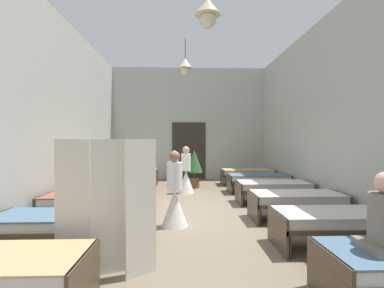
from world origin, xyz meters
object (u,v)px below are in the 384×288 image
(bed_left_row_2, at_px, (91,201))
(bed_left_row_4, at_px, (123,179))
(bed_right_row_3, at_px, (273,187))
(privacy_screen, at_px, (107,207))
(bed_left_row_3, at_px, (110,188))
(potted_plant, at_px, (194,164))
(bed_right_row_5, at_px, (247,173))
(bed_right_row_2, at_px, (297,199))
(nurse_mid_aisle, at_px, (175,199))
(bed_right_row_1, at_px, (336,220))
(bed_left_row_1, at_px, (58,223))
(nurse_near_aisle, at_px, (186,176))
(bed_left_row_5, at_px, (131,173))
(bed_right_row_4, at_px, (258,179))

(bed_left_row_2, bearing_deg, bed_left_row_4, 90.00)
(bed_right_row_3, xyz_separation_m, privacy_screen, (-3.34, -3.68, 0.41))
(bed_left_row_3, relative_size, potted_plant, 1.43)
(bed_right_row_5, bearing_deg, bed_right_row_2, -90.00)
(bed_right_row_2, relative_size, nurse_mid_aisle, 1.28)
(bed_right_row_1, bearing_deg, bed_right_row_5, 90.00)
(bed_right_row_2, relative_size, privacy_screen, 1.12)
(bed_left_row_1, xyz_separation_m, bed_left_row_2, (0.00, 1.47, 0.00))
(bed_left_row_3, bearing_deg, bed_left_row_2, -90.00)
(nurse_near_aisle, distance_m, nurse_mid_aisle, 3.26)
(bed_left_row_5, distance_m, potted_plant, 2.39)
(bed_right_row_2, bearing_deg, bed_left_row_4, 145.56)
(bed_right_row_4, height_order, nurse_mid_aisle, nurse_mid_aisle)
(bed_right_row_5, xyz_separation_m, nurse_near_aisle, (-2.30, -1.48, 0.09))
(bed_right_row_1, bearing_deg, nurse_mid_aisle, 155.76)
(bed_left_row_5, xyz_separation_m, potted_plant, (2.29, -0.55, 0.39))
(bed_left_row_4, distance_m, potted_plant, 2.50)
(bed_right_row_1, distance_m, privacy_screen, 3.44)
(nurse_near_aisle, relative_size, potted_plant, 1.12)
(bed_left_row_2, relative_size, bed_left_row_5, 1.00)
(bed_right_row_3, distance_m, privacy_screen, 4.98)
(bed_left_row_2, relative_size, bed_right_row_3, 1.00)
(bed_right_row_2, height_order, privacy_screen, privacy_screen)
(bed_left_row_1, bearing_deg, nurse_mid_aisle, 33.62)
(bed_right_row_4, distance_m, bed_right_row_5, 1.47)
(bed_left_row_1, xyz_separation_m, bed_right_row_2, (4.29, 1.47, 0.00))
(bed_right_row_2, distance_m, bed_right_row_4, 2.94)
(nurse_near_aisle, bearing_deg, bed_right_row_3, 39.18)
(bed_left_row_3, relative_size, privacy_screen, 1.12)
(bed_right_row_5, relative_size, privacy_screen, 1.12)
(bed_right_row_1, distance_m, bed_left_row_2, 4.53)
(bed_right_row_1, bearing_deg, bed_left_row_1, 180.00)
(bed_left_row_4, bearing_deg, nurse_near_aisle, -0.16)
(bed_left_row_1, xyz_separation_m, privacy_screen, (0.95, -0.74, 0.41))
(bed_right_row_4, bearing_deg, potted_plant, 155.32)
(bed_left_row_2, relative_size, bed_left_row_3, 1.00)
(bed_left_row_4, distance_m, nurse_mid_aisle, 3.69)
(nurse_near_aisle, bearing_deg, nurse_mid_aisle, -22.85)
(bed_left_row_2, xyz_separation_m, bed_right_row_3, (4.29, 1.47, 0.00))
(bed_left_row_1, relative_size, nurse_mid_aisle, 1.28)
(bed_right_row_3, bearing_deg, nurse_near_aisle, 147.49)
(bed_left_row_4, bearing_deg, privacy_screen, -79.54)
(bed_right_row_3, relative_size, potted_plant, 1.43)
(bed_left_row_4, bearing_deg, bed_right_row_5, 18.93)
(nurse_mid_aisle, distance_m, privacy_screen, 2.07)
(bed_right_row_2, bearing_deg, bed_right_row_5, 90.00)
(bed_left_row_1, relative_size, privacy_screen, 1.12)
(bed_left_row_4, distance_m, bed_right_row_5, 4.53)
(potted_plant, bearing_deg, bed_right_row_2, -62.65)
(bed_left_row_1, relative_size, bed_right_row_4, 1.00)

